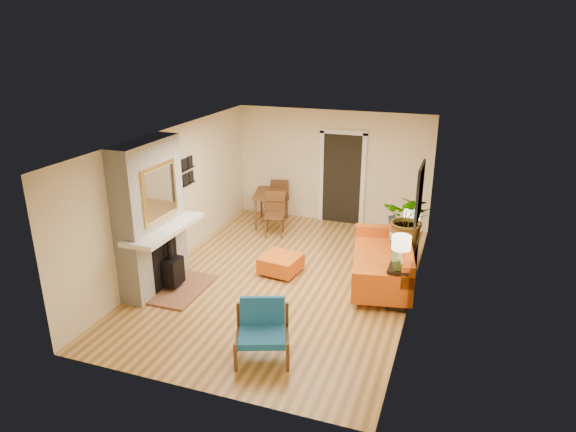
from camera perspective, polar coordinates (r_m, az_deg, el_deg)
name	(u,v)px	position (r m, az deg, el deg)	size (l,w,h in m)	color
room_shell	(352,179)	(11.17, 7.12, 4.12)	(6.50, 6.50, 6.50)	tan
fireplace	(153,220)	(8.95, -14.81, -0.48)	(1.09, 1.68, 2.60)	white
sofa	(386,261)	(9.34, 10.86, -4.89)	(1.38, 2.42, 0.90)	silver
ottoman	(281,263)	(9.54, -0.81, -5.27)	(0.75, 0.75, 0.34)	silver
blue_chair	(262,327)	(7.24, -2.87, -12.17)	(0.94, 0.93, 0.77)	brown
dining_table	(274,199)	(11.74, -1.55, 1.90)	(1.04, 1.81, 0.95)	brown
console_table	(405,258)	(9.08, 12.84, -4.52)	(0.34, 1.85, 0.72)	black
lamp_near	(401,248)	(8.21, 12.44, -3.49)	(0.30, 0.30, 0.54)	white
lamp_far	(412,218)	(9.53, 13.59, -0.24)	(0.30, 0.30, 0.54)	white
houseplant	(409,219)	(9.12, 13.31, -0.29)	(0.83, 0.72, 0.93)	#1E5919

